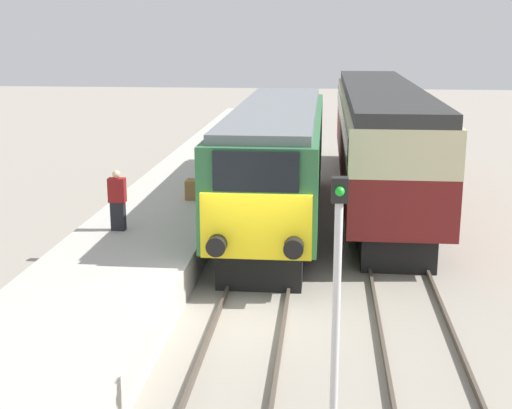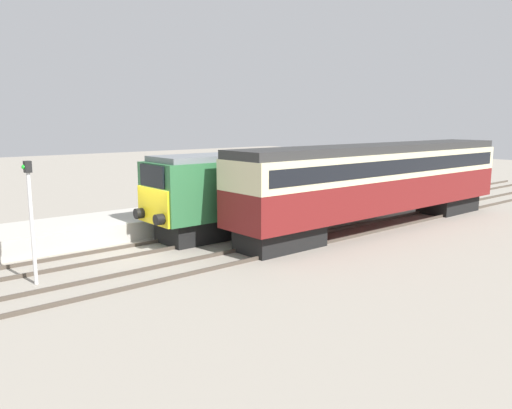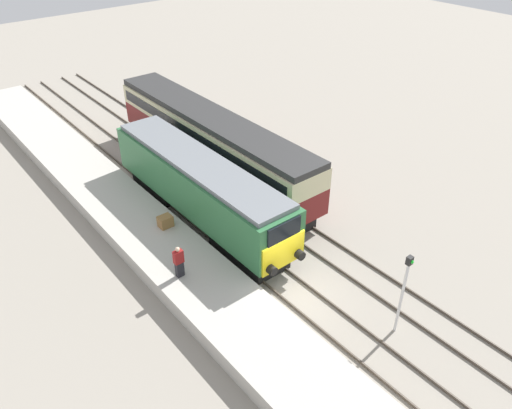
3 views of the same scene
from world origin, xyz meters
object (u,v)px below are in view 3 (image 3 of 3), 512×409
object	(u,v)px
locomotive	(200,187)
luggage_crate	(165,221)
passenger_carriage	(211,138)
person_on_platform	(179,262)
signal_post	(404,289)

from	to	relation	value
locomotive	luggage_crate	xyz separation A→B (m)	(-2.45, -0.35, -0.95)
locomotive	passenger_carriage	xyz separation A→B (m)	(3.40, 3.84, 0.38)
locomotive	person_on_platform	bearing A→B (deg)	-133.73
passenger_carriage	signal_post	size ratio (longest dim) A/B	4.43
locomotive	person_on_platform	distance (m)	5.65
signal_post	luggage_crate	bearing A→B (deg)	109.86
luggage_crate	locomotive	bearing A→B (deg)	8.11
signal_post	locomotive	bearing A→B (deg)	98.17
passenger_carriage	luggage_crate	world-z (taller)	passenger_carriage
passenger_carriage	locomotive	bearing A→B (deg)	-131.55
locomotive	passenger_carriage	bearing A→B (deg)	48.45
luggage_crate	person_on_platform	bearing A→B (deg)	-111.22
person_on_platform	luggage_crate	world-z (taller)	person_on_platform
person_on_platform	luggage_crate	distance (m)	4.02
passenger_carriage	luggage_crate	xyz separation A→B (m)	(-5.85, -4.18, -1.33)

